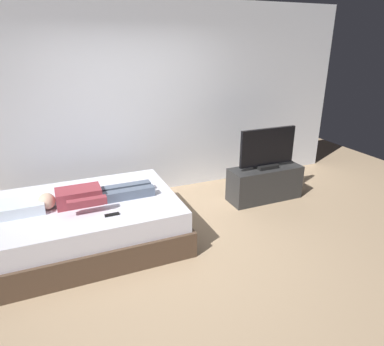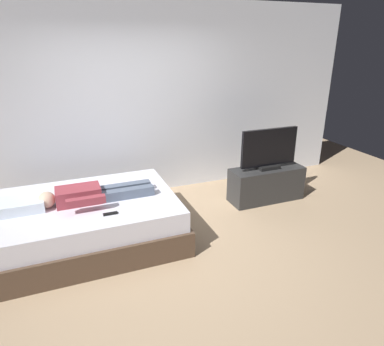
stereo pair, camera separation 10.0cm
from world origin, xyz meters
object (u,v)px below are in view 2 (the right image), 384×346
object	(u,v)px
person	(91,195)
pillow	(21,205)
remote	(110,214)
bed	(91,221)
tv_stand	(266,184)
tv	(269,150)

from	to	relation	value
person	pillow	bearing A→B (deg)	176.81
remote	person	bearing A→B (deg)	110.47
bed	tv_stand	bearing A→B (deg)	5.16
person	remote	bearing A→B (deg)	-69.53
bed	tv	bearing A→B (deg)	5.16
pillow	remote	size ratio (longest dim) A/B	3.20
bed	person	xyz separation A→B (m)	(0.03, -0.04, 0.36)
bed	pillow	size ratio (longest dim) A/B	4.22
pillow	tv	size ratio (longest dim) A/B	0.55
bed	remote	bearing A→B (deg)	-67.98
pillow	person	size ratio (longest dim) A/B	0.38
pillow	tv_stand	world-z (taller)	pillow
bed	tv	world-z (taller)	tv
person	tv_stand	xyz separation A→B (m)	(2.52, 0.27, -0.37)
person	tv	distance (m)	2.54
person	tv_stand	distance (m)	2.56
person	tv	world-z (taller)	tv
person	remote	world-z (taller)	person
pillow	tv	distance (m)	3.26
tv_stand	remote	bearing A→B (deg)	-164.11
person	tv_stand	world-z (taller)	person
pillow	tv	xyz separation A→B (m)	(3.25, 0.23, 0.18)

